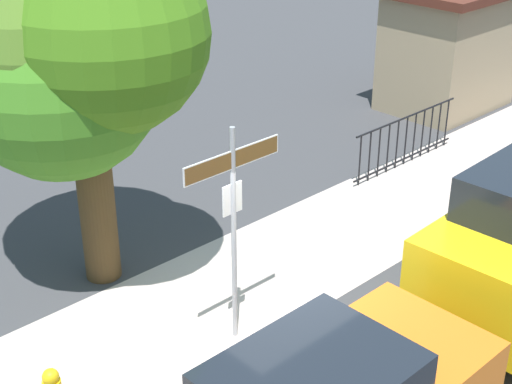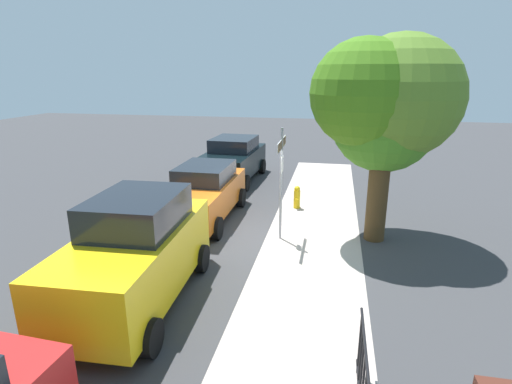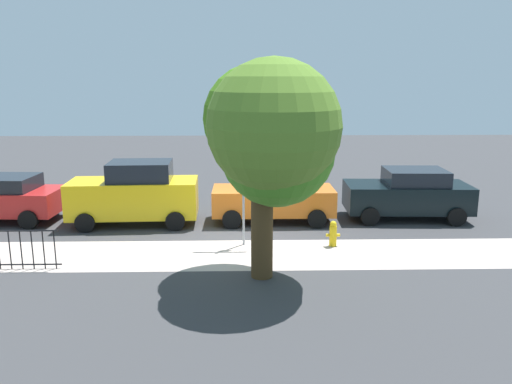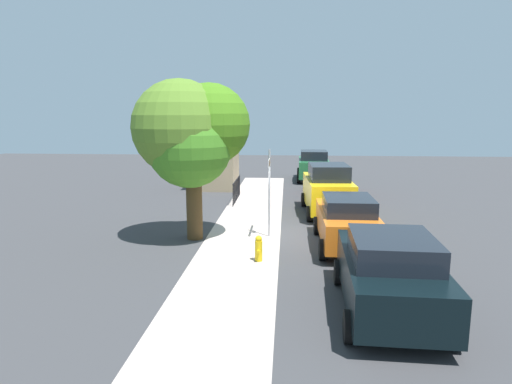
{
  "view_description": "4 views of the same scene",
  "coord_description": "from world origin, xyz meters",
  "px_view_note": "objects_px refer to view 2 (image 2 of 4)",
  "views": [
    {
      "loc": [
        -5.88,
        -6.03,
        6.45
      ],
      "look_at": [
        0.36,
        0.54,
        1.99
      ],
      "focal_mm": 53.22,
      "sensor_mm": 36.0,
      "label": 1
    },
    {
      "loc": [
        10.17,
        1.76,
        4.49
      ],
      "look_at": [
        0.29,
        -0.2,
        1.45
      ],
      "focal_mm": 28.17,
      "sensor_mm": 36.0,
      "label": 2
    },
    {
      "loc": [
        -0.19,
        15.3,
        4.94
      ],
      "look_at": [
        -0.53,
        0.87,
        1.74
      ],
      "focal_mm": 36.07,
      "sensor_mm": 36.0,
      "label": 3
    },
    {
      "loc": [
        -15.39,
        -0.21,
        4.35
      ],
      "look_at": [
        0.41,
        0.91,
        1.49
      ],
      "focal_mm": 31.06,
      "sensor_mm": 36.0,
      "label": 4
    }
  ],
  "objects_px": {
    "street_sign": "(281,164)",
    "shade_tree": "(385,104)",
    "car_black": "(233,159)",
    "car_orange": "(204,192)",
    "car_yellow": "(136,252)",
    "fire_hydrant": "(297,197)"
  },
  "relations": [
    {
      "from": "car_black",
      "to": "car_orange",
      "type": "distance_m",
      "value": 4.81
    },
    {
      "from": "fire_hydrant",
      "to": "car_black",
      "type": "bearing_deg",
      "value": -136.3
    },
    {
      "from": "car_black",
      "to": "car_yellow",
      "type": "height_order",
      "value": "car_yellow"
    },
    {
      "from": "fire_hydrant",
      "to": "shade_tree",
      "type": "bearing_deg",
      "value": 49.57
    },
    {
      "from": "car_black",
      "to": "street_sign",
      "type": "bearing_deg",
      "value": 28.34
    },
    {
      "from": "street_sign",
      "to": "fire_hydrant",
      "type": "xyz_separation_m",
      "value": [
        -2.68,
        0.2,
        -1.73
      ]
    },
    {
      "from": "street_sign",
      "to": "car_black",
      "type": "xyz_separation_m",
      "value": [
        -5.88,
        -2.86,
        -1.21
      ]
    },
    {
      "from": "shade_tree",
      "to": "car_black",
      "type": "bearing_deg",
      "value": -133.87
    },
    {
      "from": "car_yellow",
      "to": "fire_hydrant",
      "type": "bearing_deg",
      "value": 155.86
    },
    {
      "from": "shade_tree",
      "to": "car_orange",
      "type": "height_order",
      "value": "shade_tree"
    },
    {
      "from": "car_yellow",
      "to": "street_sign",
      "type": "bearing_deg",
      "value": 145.24
    },
    {
      "from": "car_black",
      "to": "car_yellow",
      "type": "distance_m",
      "value": 9.62
    },
    {
      "from": "shade_tree",
      "to": "car_yellow",
      "type": "height_order",
      "value": "shade_tree"
    },
    {
      "from": "street_sign",
      "to": "shade_tree",
      "type": "distance_m",
      "value": 3.09
    },
    {
      "from": "car_black",
      "to": "car_orange",
      "type": "xyz_separation_m",
      "value": [
        4.8,
        0.29,
        -0.04
      ]
    },
    {
      "from": "street_sign",
      "to": "shade_tree",
      "type": "bearing_deg",
      "value": 104.21
    },
    {
      "from": "shade_tree",
      "to": "car_yellow",
      "type": "bearing_deg",
      "value": -48.51
    },
    {
      "from": "street_sign",
      "to": "car_orange",
      "type": "relative_size",
      "value": 0.73
    },
    {
      "from": "street_sign",
      "to": "car_yellow",
      "type": "xyz_separation_m",
      "value": [
        3.72,
        -2.36,
        -1.04
      ]
    },
    {
      "from": "street_sign",
      "to": "fire_hydrant",
      "type": "bearing_deg",
      "value": 175.76
    },
    {
      "from": "street_sign",
      "to": "shade_tree",
      "type": "height_order",
      "value": "shade_tree"
    },
    {
      "from": "street_sign",
      "to": "car_black",
      "type": "bearing_deg",
      "value": -154.06
    }
  ]
}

